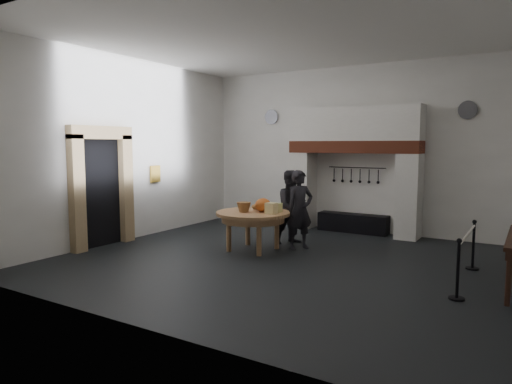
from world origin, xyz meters
The scene contains 29 objects.
floor centered at (0.00, 0.00, 0.00)m, with size 9.00×8.00×0.02m, color black.
ceiling centered at (0.00, 0.00, 4.50)m, with size 9.00×8.00×0.02m, color silver.
wall_back centered at (0.00, 4.00, 2.25)m, with size 9.00×0.02×4.50m, color white.
wall_front centered at (0.00, -4.00, 2.25)m, with size 9.00×0.02×4.50m, color white.
wall_left centered at (-4.50, 0.00, 2.25)m, with size 0.02×8.00×4.50m, color white.
chimney_pier_left centered at (-1.48, 3.65, 1.07)m, with size 0.55×0.70×2.15m, color silver.
chimney_pier_right centered at (1.48, 3.65, 1.07)m, with size 0.55×0.70×2.15m, color silver.
hearth_brick_band centered at (0.00, 3.65, 2.31)m, with size 3.50×0.72×0.32m, color #9E442B.
chimney_hood centered at (0.00, 3.65, 2.92)m, with size 3.50×0.70×0.90m, color silver.
iron_range centered at (0.00, 3.72, 0.25)m, with size 1.90×0.45×0.50m, color black.
utensil_rail centered at (0.00, 3.92, 1.75)m, with size 0.02×0.02×1.60m, color black.
door_recess centered at (-4.47, -1.00, 1.25)m, with size 0.04×1.10×2.50m, color black.
door_jamb_near centered at (-4.38, -1.70, 1.30)m, with size 0.22×0.30×2.60m, color tan.
door_jamb_far centered at (-4.38, -0.30, 1.30)m, with size 0.22×0.30×2.60m, color tan.
door_lintel centered at (-4.38, -1.00, 2.65)m, with size 0.22×1.70×0.30m, color tan.
wall_plaque centered at (-4.45, 0.80, 1.60)m, with size 0.05×0.34×0.44m, color gold.
work_table centered at (-1.20, 0.49, 0.84)m, with size 1.66×1.66×0.07m, color tan.
pumpkin centered at (-1.00, 0.59, 1.03)m, with size 0.36×0.36×0.31m, color #C86C1C.
cheese_block_big centered at (-0.70, 0.44, 0.99)m, with size 0.22×0.22×0.24m, color #E9D48B.
cheese_block_small centered at (-0.72, 0.74, 0.97)m, with size 0.18×0.18×0.20m, color #EBE68C.
wicker_basket centered at (-1.35, 0.34, 0.98)m, with size 0.32×0.32×0.22m, color olive.
bread_loaf centered at (-1.30, 0.84, 0.94)m, with size 0.31×0.18×0.13m, color olive.
visitor_near centered at (-0.36, 1.17, 0.90)m, with size 0.66×0.43×1.80m, color black.
visitor_far centered at (-0.76, 1.57, 0.88)m, with size 0.86×0.67×1.77m, color black.
pewter_plate_back_left centered at (-2.70, 3.96, 3.20)m, with size 0.44×0.44×0.03m, color #4C4C51.
pewter_plate_back_right centered at (2.70, 3.96, 3.20)m, with size 0.44×0.44×0.03m, color #4C4C51.
barrier_post_near centered at (3.23, -0.67, 0.45)m, with size 0.05×0.05×0.90m, color black.
barrier_post_far centered at (3.23, 1.33, 0.45)m, with size 0.05×0.05×0.90m, color black.
barrier_rope centered at (3.23, 0.33, 0.85)m, with size 0.04×0.04×2.00m, color white.
Camera 1 is at (4.16, -8.10, 2.39)m, focal length 32.00 mm.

